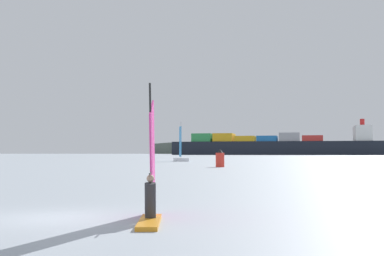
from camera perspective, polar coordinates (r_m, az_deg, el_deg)
ground_plane at (r=15.36m, az=-15.73°, el=-10.22°), size 4000.00×4000.00×0.00m
windsurfer at (r=14.16m, az=-4.87°, el=-6.78°), size 0.97×3.95×4.08m
cargo_ship at (r=454.96m, az=10.07°, el=-2.05°), size 192.87×104.56×32.48m
distant_headland at (r=1116.16m, az=10.89°, el=-2.47°), size 640.22×335.13×20.81m
channel_buoy at (r=66.37m, az=3.34°, el=-3.69°), size 1.20×1.20×2.47m
small_sailboat at (r=110.59m, az=-1.33°, el=-3.53°), size 2.69×6.08×9.17m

